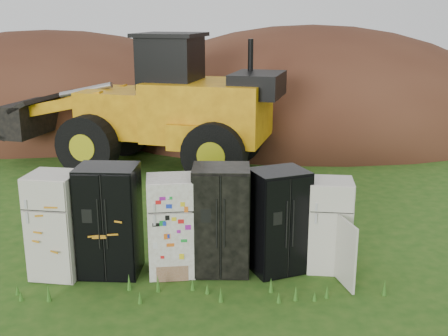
# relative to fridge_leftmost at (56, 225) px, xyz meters

# --- Properties ---
(ground) EXTENTS (120.00, 120.00, 0.00)m
(ground) POSITION_rel_fridge_leftmost_xyz_m (2.47, -0.01, -0.92)
(ground) COLOR #234E15
(ground) RESTS_ON ground
(fridge_leftmost) EXTENTS (0.95, 0.92, 1.84)m
(fridge_leftmost) POSITION_rel_fridge_leftmost_xyz_m (0.00, 0.00, 0.00)
(fridge_leftmost) COLOR silver
(fridge_leftmost) RESTS_ON ground
(fridge_black_side) EXTENTS (1.09, 0.90, 1.94)m
(fridge_black_side) POSITION_rel_fridge_leftmost_xyz_m (0.91, 0.03, 0.05)
(fridge_black_side) COLOR black
(fridge_black_side) RESTS_ON ground
(fridge_sticker) EXTENTS (0.83, 0.77, 1.75)m
(fridge_sticker) POSITION_rel_fridge_leftmost_xyz_m (1.97, -0.03, -0.04)
(fridge_sticker) COLOR white
(fridge_sticker) RESTS_ON ground
(fridge_dark_mid) EXTENTS (1.03, 0.86, 1.91)m
(fridge_dark_mid) POSITION_rel_fridge_leftmost_xyz_m (2.85, 0.01, 0.04)
(fridge_dark_mid) COLOR black
(fridge_dark_mid) RESTS_ON ground
(fridge_black_right) EXTENTS (1.12, 1.03, 1.84)m
(fridge_black_right) POSITION_rel_fridge_leftmost_xyz_m (3.85, -0.01, 0.00)
(fridge_black_right) COLOR black
(fridge_black_right) RESTS_ON ground
(fridge_open_door) EXTENTS (0.85, 0.80, 1.65)m
(fridge_open_door) POSITION_rel_fridge_leftmost_xyz_m (4.76, 0.00, -0.09)
(fridge_open_door) COLOR silver
(fridge_open_door) RESTS_ON ground
(wheel_loader) EXTENTS (8.68, 5.59, 3.90)m
(wheel_loader) POSITION_rel_fridge_leftmost_xyz_m (0.80, 7.22, 1.03)
(wheel_loader) COLOR #FDB310
(wheel_loader) RESTS_ON ground
(dirt_mound_right) EXTENTS (16.24, 11.91, 8.01)m
(dirt_mound_right) POSITION_rel_fridge_leftmost_xyz_m (6.92, 12.71, -0.92)
(dirt_mound_right) COLOR #3F1F14
(dirt_mound_right) RESTS_ON ground
(dirt_mound_left) EXTENTS (16.16, 12.12, 7.56)m
(dirt_mound_left) POSITION_rel_fridge_leftmost_xyz_m (-3.56, 14.26, -0.92)
(dirt_mound_left) COLOR #3F1F14
(dirt_mound_left) RESTS_ON ground
(dirt_mound_back) EXTENTS (17.39, 11.59, 5.53)m
(dirt_mound_back) POSITION_rel_fridge_leftmost_xyz_m (3.21, 17.98, -0.92)
(dirt_mound_back) COLOR #3F1F14
(dirt_mound_back) RESTS_ON ground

